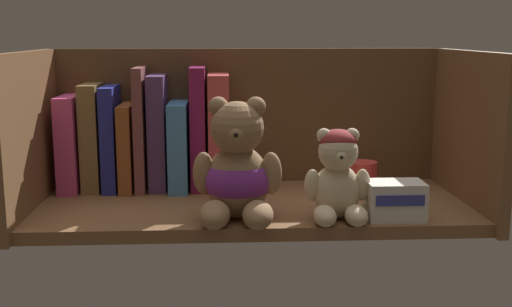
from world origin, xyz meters
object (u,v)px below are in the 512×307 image
object	(u,v)px
book_0	(73,142)
pillar_candle	(363,178)
book_6	(179,145)
book_2	(112,137)
book_1	(94,136)
small_product_box	(395,200)
book_7	(199,127)
book_8	(219,131)
teddy_bear_larger	(237,172)
book_5	(159,132)
book_3	(129,146)
book_4	(142,128)
teddy_bear_smaller	(338,177)

from	to	relation	value
book_0	pillar_candle	distance (cm)	51.09
book_6	pillar_candle	bearing A→B (deg)	-13.11
book_2	book_6	world-z (taller)	book_2
book_1	small_product_box	distance (cm)	53.36
small_product_box	book_7	bearing A→B (deg)	143.47
book_8	teddy_bear_larger	bearing A→B (deg)	-82.46
book_7	book_5	bearing A→B (deg)	180.00
book_1	book_8	bearing A→B (deg)	0.00
book_1	book_7	size ratio (longest dim) A/B	0.86
book_0	teddy_bear_larger	xyz separation A→B (cm)	(28.52, -20.74, -1.15)
book_3	pillar_candle	size ratio (longest dim) A/B	2.64
book_3	small_product_box	size ratio (longest dim) A/B	1.80
book_2	book_7	size ratio (longest dim) A/B	0.85
book_4	pillar_candle	size ratio (longest dim) A/B	3.76
book_4	teddy_bear_larger	size ratio (longest dim) A/B	1.18
small_product_box	book_2	bearing A→B (deg)	153.90
book_3	book_7	distance (cm)	12.79
book_1	teddy_bear_smaller	distance (cm)	45.19
book_7	small_product_box	distance (cm)	37.81
book_2	book_3	distance (cm)	3.24
book_0	book_8	world-z (taller)	book_8
small_product_box	book_1	bearing A→B (deg)	155.45
book_0	book_3	world-z (taller)	book_0
book_2	book_3	size ratio (longest dim) A/B	1.21
pillar_candle	book_0	bearing A→B (deg)	171.69
book_5	book_8	distance (cm)	10.67
book_8	small_product_box	size ratio (longest dim) A/B	2.41
book_5	book_7	distance (cm)	7.12
book_6	book_4	bearing A→B (deg)	180.00
book_3	book_0	bearing A→B (deg)	180.00
book_3	pillar_candle	bearing A→B (deg)	-10.28
book_4	book_7	bearing A→B (deg)	0.00
pillar_candle	book_2	bearing A→B (deg)	170.38
book_7	book_8	xyz separation A→B (cm)	(3.59, 0.00, -0.62)
book_5	pillar_candle	distance (cm)	36.64
book_0	book_7	bearing A→B (deg)	0.00
book_6	teddy_bear_larger	size ratio (longest dim) A/B	0.84
book_0	book_2	size ratio (longest dim) A/B	0.91
pillar_candle	small_product_box	size ratio (longest dim) A/B	0.68
book_5	teddy_bear_smaller	distance (cm)	35.71
teddy_bear_larger	book_4	bearing A→B (deg)	128.09
book_2	book_6	size ratio (longest dim) A/B	1.19
book_2	book_5	world-z (taller)	book_5
book_5	pillar_candle	size ratio (longest dim) A/B	3.52
book_0	teddy_bear_larger	bearing A→B (deg)	-36.02
book_1	teddy_bear_smaller	world-z (taller)	book_1
book_4	book_8	distance (cm)	13.52
book_6	book_8	size ratio (longest dim) A/B	0.76
book_6	teddy_bear_larger	distance (cm)	22.93
book_0	book_1	distance (cm)	3.85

